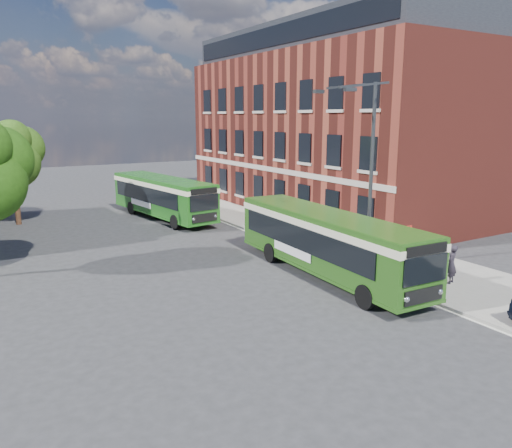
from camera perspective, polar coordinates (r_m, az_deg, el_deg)
ground at (r=24.24m, az=0.16°, el=-5.66°), size 120.00×120.00×0.00m
pavement at (r=34.38m, az=3.36°, el=-0.18°), size 6.00×48.00×0.15m
kerb_line at (r=32.83m, az=-1.06°, el=-0.88°), size 0.12×48.00×0.01m
brick_office at (r=40.98m, az=8.58°, el=11.41°), size 12.10×26.00×14.20m
street_lamp at (r=24.53m, az=12.42°, el=5.73°), size 2.96×2.38×9.00m
bus_stop_sign at (r=24.13m, az=16.95°, el=-2.55°), size 0.35×0.08×2.52m
bus_front at (r=23.67m, az=8.09°, el=-1.61°), size 3.02×12.28×3.02m
bus_rear at (r=37.52m, az=-10.64°, el=3.40°), size 4.09×11.73×3.02m
pedestrian_a at (r=23.78m, az=21.44°, el=-4.31°), size 0.75×0.63×1.74m
pedestrian_b at (r=26.04m, az=13.86°, el=-2.59°), size 0.84×0.69×1.59m
tree_right at (r=38.15m, az=-26.03°, el=7.19°), size 4.29×4.08×7.25m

